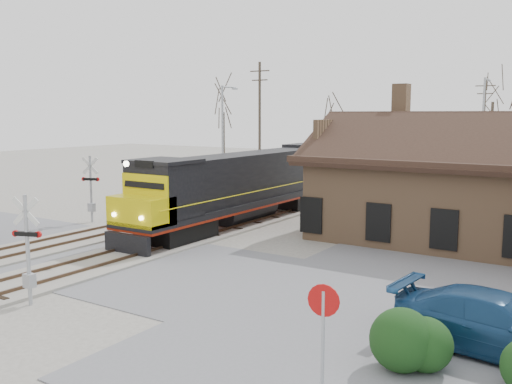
# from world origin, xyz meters

# --- Properties ---
(ground) EXTENTS (140.00, 140.00, 0.00)m
(ground) POSITION_xyz_m (0.00, 0.00, 0.00)
(ground) COLOR #A6A196
(ground) RESTS_ON ground
(road) EXTENTS (60.00, 9.00, 0.03)m
(road) POSITION_xyz_m (0.00, 0.00, 0.01)
(road) COLOR slate
(road) RESTS_ON ground
(track_main) EXTENTS (3.40, 90.00, 0.24)m
(track_main) POSITION_xyz_m (0.00, 15.00, 0.07)
(track_main) COLOR #A6A196
(track_main) RESTS_ON ground
(track_siding) EXTENTS (3.40, 90.00, 0.24)m
(track_siding) POSITION_xyz_m (-4.50, 15.00, 0.07)
(track_siding) COLOR #A6A196
(track_siding) RESTS_ON ground
(depot) EXTENTS (15.20, 9.31, 7.90)m
(depot) POSITION_xyz_m (11.99, 12.00, 2.41)
(depot) COLOR #976F4E
(depot) RESTS_ON ground
(locomotive_lead) EXTENTS (2.83, 18.94, 4.20)m
(locomotive_lead) POSITION_xyz_m (0.00, 9.68, 2.21)
(locomotive_lead) COLOR black
(locomotive_lead) RESTS_ON ground
(locomotive_trailing) EXTENTS (2.83, 18.94, 3.98)m
(locomotive_trailing) POSITION_xyz_m (0.00, 28.90, 2.21)
(locomotive_trailing) COLOR black
(locomotive_trailing) RESTS_ON ground
(crossbuck_near) EXTENTS (1.01, 0.45, 3.71)m
(crossbuck_near) POSITION_xyz_m (2.15, -5.71, 1.76)
(crossbuck_near) COLOR #A5A8AD
(crossbuck_near) RESTS_ON ground
(crossbuck_far) EXTENTS (1.06, 0.48, 3.90)m
(crossbuck_far) POSITION_xyz_m (-7.56, 5.39, 1.84)
(crossbuck_far) COLOR #A5A8AD
(crossbuck_far) RESTS_ON ground
(do_not_enter_sign) EXTENTS (0.76, 0.13, 2.54)m
(do_not_enter_sign) POSITION_xyz_m (12.95, -5.80, 1.74)
(do_not_enter_sign) COLOR #A5A8AD
(do_not_enter_sign) RESTS_ON ground
(parked_car) EXTENTS (5.77, 2.79, 1.62)m
(parked_car) POSITION_xyz_m (15.93, -1.43, 0.81)
(parked_car) COLOR navy
(parked_car) RESTS_ON ground
(hedge_a) EXTENTS (1.59, 1.59, 1.59)m
(hedge_a) POSITION_xyz_m (14.11, -3.78, 0.79)
(hedge_a) COLOR black
(hedge_a) RESTS_ON ground
(hedge_b) EXTENTS (1.36, 1.36, 1.36)m
(hedge_b) POSITION_xyz_m (14.60, -3.47, 0.68)
(hedge_b) COLOR black
(hedge_b) RESTS_ON ground
(streetlight_a) EXTENTS (0.25, 2.04, 8.46)m
(streetlight_a) POSITION_xyz_m (-8.13, 19.29, 4.76)
(streetlight_a) COLOR #A5A8AD
(streetlight_a) RESTS_ON ground
(streetlight_b) EXTENTS (0.25, 2.04, 8.41)m
(streetlight_b) POSITION_xyz_m (4.27, 24.26, 4.74)
(streetlight_b) COLOR #A5A8AD
(streetlight_b) RESTS_ON ground
(streetlight_c) EXTENTS (0.25, 2.04, 9.37)m
(streetlight_c) POSITION_xyz_m (7.88, 35.29, 5.23)
(streetlight_c) COLOR #A5A8AD
(streetlight_c) RESTS_ON ground
(utility_pole_a) EXTENTS (2.00, 0.24, 10.87)m
(utility_pole_a) POSITION_xyz_m (-9.53, 26.71, 5.67)
(utility_pole_a) COLOR #382D23
(utility_pole_a) RESTS_ON ground
(utility_pole_b) EXTENTS (2.00, 0.24, 9.95)m
(utility_pole_b) POSITION_xyz_m (5.78, 46.04, 5.20)
(utility_pole_b) COLOR #382D23
(utility_pole_b) RESTS_ON ground
(tree_a) EXTENTS (4.29, 4.29, 10.51)m
(tree_a) POSITION_xyz_m (-16.39, 30.50, 7.48)
(tree_a) COLOR #382D23
(tree_a) RESTS_ON ground
(tree_b) EXTENTS (3.43, 3.43, 8.40)m
(tree_b) POSITION_xyz_m (-6.49, 35.97, 5.97)
(tree_b) COLOR #382D23
(tree_b) RESTS_ON ground
(tree_c) EXTENTS (5.07, 5.07, 12.42)m
(tree_c) POSITION_xyz_m (5.67, 50.87, 8.85)
(tree_c) COLOR #382D23
(tree_c) RESTS_ON ground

